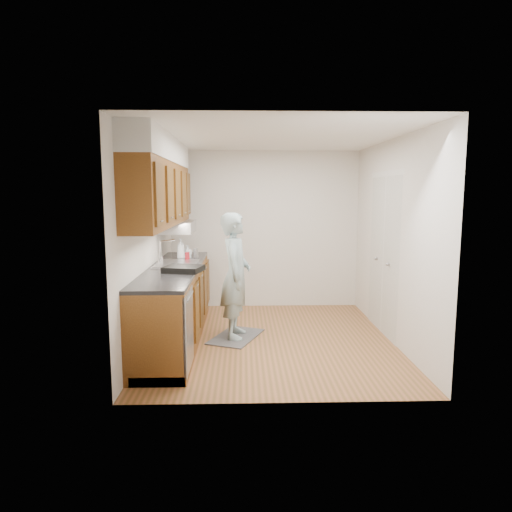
{
  "coord_description": "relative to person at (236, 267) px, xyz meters",
  "views": [
    {
      "loc": [
        -0.36,
        -5.55,
        1.85
      ],
      "look_at": [
        -0.18,
        0.25,
        1.03
      ],
      "focal_mm": 32.0,
      "sensor_mm": 36.0,
      "label": 1
    }
  ],
  "objects": [
    {
      "name": "floor",
      "position": [
        0.45,
        -0.11,
        -0.91
      ],
      "size": [
        3.5,
        3.5,
        0.0
      ],
      "primitive_type": "plane",
      "color": "#9D613B",
      "rests_on": "ground"
    },
    {
      "name": "wall_back",
      "position": [
        0.45,
        1.64,
        0.34
      ],
      "size": [
        3.0,
        0.02,
        2.5
      ],
      "primitive_type": "cube",
      "color": "silver",
      "rests_on": "floor"
    },
    {
      "name": "ceiling",
      "position": [
        0.45,
        -0.11,
        1.59
      ],
      "size": [
        3.5,
        3.5,
        0.0
      ],
      "primitive_type": "plane",
      "rotation": [
        3.14,
        0.0,
        0.0
      ],
      "color": "white",
      "rests_on": "wall_left"
    },
    {
      "name": "wall_right",
      "position": [
        1.95,
        -0.11,
        0.34
      ],
      "size": [
        0.02,
        3.5,
        2.5
      ],
      "primitive_type": "cube",
      "color": "silver",
      "rests_on": "floor"
    },
    {
      "name": "steel_can",
      "position": [
        -0.56,
        0.68,
        0.09
      ],
      "size": [
        0.09,
        0.09,
        0.13
      ],
      "primitive_type": "cylinder",
      "rotation": [
        0.0,
        0.0,
        0.31
      ],
      "color": "#A5A5AA",
      "rests_on": "counter"
    },
    {
      "name": "soap_bottle_b",
      "position": [
        -0.68,
        0.66,
        0.12
      ],
      "size": [
        0.11,
        0.11,
        0.18
      ],
      "primitive_type": "imported",
      "rotation": [
        0.0,
        0.0,
        -0.85
      ],
      "color": "silver",
      "rests_on": "counter"
    },
    {
      "name": "soap_bottle_c",
      "position": [
        -0.69,
        0.83,
        0.1
      ],
      "size": [
        0.16,
        0.16,
        0.15
      ],
      "primitive_type": "imported",
      "rotation": [
        0.0,
        0.0,
        1.0
      ],
      "color": "silver",
      "rests_on": "counter"
    },
    {
      "name": "closet_door",
      "position": [
        1.93,
        0.19,
        0.11
      ],
      "size": [
        0.02,
        1.22,
        2.05
      ],
      "primitive_type": "cube",
      "color": "white",
      "rests_on": "wall_right"
    },
    {
      "name": "floor_mat",
      "position": [
        -0.0,
        0.0,
        -0.9
      ],
      "size": [
        0.77,
        0.95,
        0.02
      ],
      "primitive_type": "cube",
      "rotation": [
        0.0,
        0.0,
        -0.4
      ],
      "color": "#5F5F61",
      "rests_on": "floor"
    },
    {
      "name": "person",
      "position": [
        0.0,
        0.0,
        0.0
      ],
      "size": [
        0.47,
        0.67,
        1.79
      ],
      "primitive_type": "imported",
      "rotation": [
        0.0,
        0.0,
        1.49
      ],
      "color": "#97B2B8",
      "rests_on": "floor_mat"
    },
    {
      "name": "dish_rack",
      "position": [
        -0.59,
        -0.46,
        0.06
      ],
      "size": [
        0.49,
        0.44,
        0.07
      ],
      "primitive_type": "cube",
      "rotation": [
        0.0,
        0.0,
        -0.24
      ],
      "color": "black",
      "rests_on": "counter"
    },
    {
      "name": "soap_bottle_a",
      "position": [
        -0.75,
        0.54,
        0.17
      ],
      "size": [
        0.15,
        0.15,
        0.28
      ],
      "primitive_type": "imported",
      "rotation": [
        0.0,
        0.0,
        0.6
      ],
      "color": "silver",
      "rests_on": "counter"
    },
    {
      "name": "counter",
      "position": [
        -0.75,
        -0.11,
        -0.42
      ],
      "size": [
        0.64,
        2.8,
        1.3
      ],
      "color": "brown",
      "rests_on": "floor"
    },
    {
      "name": "upper_cabinets",
      "position": [
        -0.88,
        -0.06,
        1.04
      ],
      "size": [
        0.47,
        2.8,
        1.21
      ],
      "color": "brown",
      "rests_on": "wall_left"
    },
    {
      "name": "soda_can",
      "position": [
        -0.65,
        0.4,
        0.08
      ],
      "size": [
        0.07,
        0.07,
        0.11
      ],
      "primitive_type": "cylinder",
      "rotation": [
        0.0,
        0.0,
        0.09
      ],
      "color": "red",
      "rests_on": "counter"
    },
    {
      "name": "wall_left",
      "position": [
        -1.05,
        -0.11,
        0.34
      ],
      "size": [
        0.02,
        3.5,
        2.5
      ],
      "primitive_type": "cube",
      "color": "silver",
      "rests_on": "floor"
    }
  ]
}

